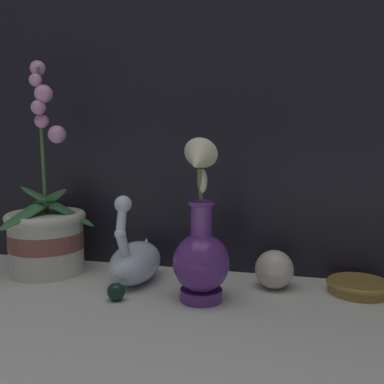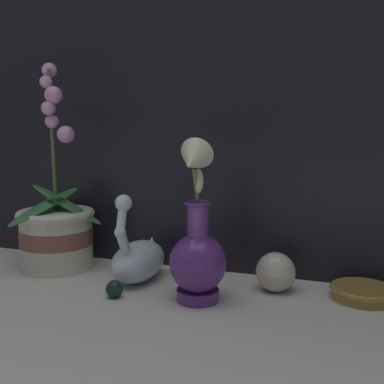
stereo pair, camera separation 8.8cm
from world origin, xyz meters
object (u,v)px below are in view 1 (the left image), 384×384
Objects in this scene: orchid_potted_plant at (46,232)px; blue_vase at (201,250)px; glass_sphere at (274,269)px; amber_dish at (359,286)px; swan_figurine at (135,259)px.

orchid_potted_plant is 1.54× the size of blue_vase.
glass_sphere reaches higher than amber_dish.
amber_dish is at bearing 21.49° from blue_vase.
orchid_potted_plant reaches higher than glass_sphere.
amber_dish is (0.29, 0.11, -0.08)m from blue_vase.
swan_figurine is (0.22, -0.02, -0.04)m from orchid_potted_plant.
blue_vase is 0.17m from glass_sphere.
swan_figurine is at bearing -4.71° from orchid_potted_plant.
orchid_potted_plant is 5.96× the size of glass_sphere.
amber_dish is (0.45, 0.04, -0.03)m from swan_figurine.
glass_sphere is at bearing -175.66° from amber_dish.
swan_figurine is 1.56× the size of amber_dish.
amber_dish is at bearing 5.49° from swan_figurine.
orchid_potted_plant is 0.22m from swan_figurine.
swan_figurine is 2.46× the size of glass_sphere.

